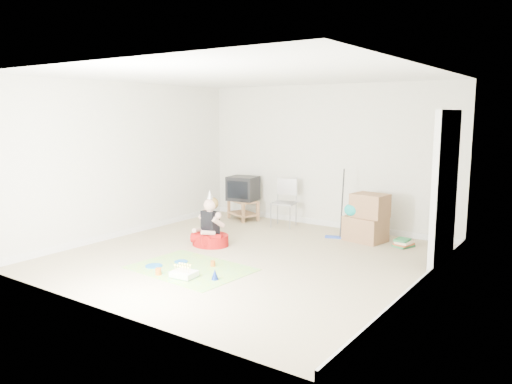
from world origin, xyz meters
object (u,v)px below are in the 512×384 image
Objects in this scene: tv_stand at (243,208)px; folding_chair at (284,203)px; seated_woman at (210,233)px; cardboard_boxes at (367,218)px; birthday_cake at (184,274)px; crt_tv at (243,188)px.

folding_chair is (0.98, -0.06, 0.20)m from tv_stand.
seated_woman is at bearing -98.19° from folding_chair.
folding_chair is 1.01× the size of seated_woman.
folding_chair is at bearing -3.70° from tv_stand.
cardboard_boxes is (2.66, -0.20, 0.14)m from tv_stand.
tv_stand is at bearing 111.11° from seated_woman.
seated_woman reaches higher than birthday_cake.
crt_tv reaches higher than cardboard_boxes.
cardboard_boxes is 2.56m from seated_woman.
folding_chair reaches higher than birthday_cake.
cardboard_boxes reaches higher than tv_stand.
tv_stand is 1.00m from folding_chair.
crt_tv reaches higher than birthday_cake.
birthday_cake is at bearing -65.85° from tv_stand.
crt_tv is 0.60× the size of seated_woman.
tv_stand is 3.61m from birthday_cake.
cardboard_boxes is 0.88× the size of seated_woman.
birthday_cake is (-1.18, -3.09, -0.34)m from cardboard_boxes.
seated_woman is 1.62m from birthday_cake.
crt_tv is 3.65m from birthday_cake.
cardboard_boxes is (2.66, -0.20, -0.25)m from crt_tv.
tv_stand is at bearing 114.15° from birthday_cake.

